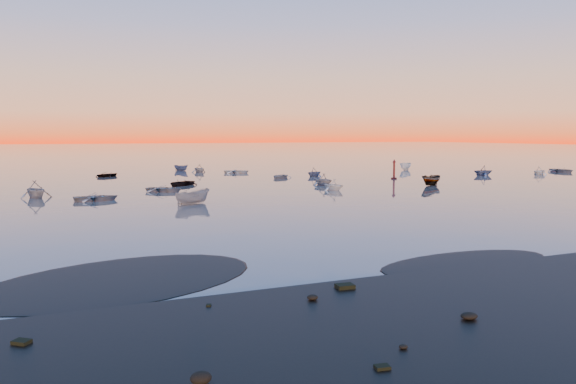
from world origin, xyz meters
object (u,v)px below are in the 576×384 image
boat_near_center (192,204)px  boat_near_right (323,185)px  boat_near_left (164,192)px  channel_marker (394,171)px

boat_near_center → boat_near_right: bearing=-79.9°
boat_near_left → channel_marker: channel_marker is taller
boat_near_center → channel_marker: size_ratio=1.31×
boat_near_left → channel_marker: 35.98m
boat_near_left → channel_marker: bearing=-45.8°
boat_near_center → boat_near_right: boat_near_center is taller
boat_near_left → channel_marker: size_ratio=1.40×
boat_near_left → boat_near_right: bearing=-53.2°
boat_near_left → boat_near_right: 21.09m
boat_near_left → boat_near_center: bearing=-143.1°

